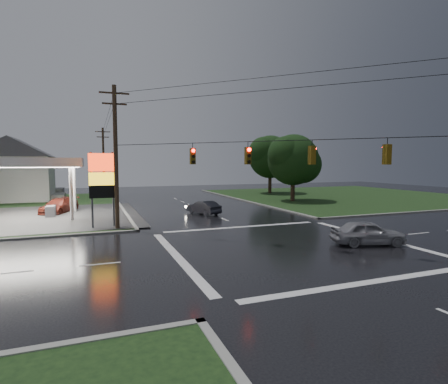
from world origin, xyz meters
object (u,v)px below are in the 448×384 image
object	(u,v)px
utility_pole_n	(104,161)
house_far	(23,168)
pylon_sign	(102,177)
tree_ne_far	(271,157)
tree_ne_near	(294,160)
car_north	(204,207)
house_near	(15,169)
car_crossing	(368,233)
utility_pole_nw	(116,155)
car_pump	(59,206)

from	to	relation	value
utility_pole_n	house_far	size ratio (longest dim) A/B	0.95
pylon_sign	tree_ne_far	distance (m)	36.35
utility_pole_n	tree_ne_near	size ratio (longest dim) A/B	1.17
tree_ne_near	tree_ne_far	xyz separation A→B (m)	(3.01, 12.00, 0.62)
car_north	house_near	bearing A→B (deg)	-66.25
house_near	car_crossing	world-z (taller)	house_near
house_near	car_crossing	xyz separation A→B (m)	(25.83, -37.45, -3.64)
pylon_sign	house_far	size ratio (longest dim) A/B	0.54
utility_pole_nw	car_pump	distance (m)	13.45
pylon_sign	car_pump	bearing A→B (deg)	110.86
utility_pole_nw	car_pump	world-z (taller)	utility_pole_nw
utility_pole_nw	car_north	size ratio (longest dim) A/B	2.66
house_near	car_crossing	size ratio (longest dim) A/B	2.46
utility_pole_n	car_north	size ratio (longest dim) A/B	2.54
house_far	house_near	bearing A→B (deg)	-85.24
utility_pole_nw	house_near	xyz separation A→B (m)	(-11.45, 26.50, -1.32)
house_near	utility_pole_n	bearing A→B (deg)	9.91
utility_pole_nw	tree_ne_near	size ratio (longest dim) A/B	1.22
house_far	car_pump	bearing A→B (deg)	-74.57
tree_ne_far	car_pump	xyz separation A→B (m)	(-31.64, -13.03, -5.42)
tree_ne_near	utility_pole_nw	bearing A→B (deg)	-152.14
car_crossing	house_near	bearing A→B (deg)	52.50
utility_pole_nw	tree_ne_near	distance (m)	26.74
utility_pole_n	tree_ne_near	world-z (taller)	utility_pole_n
tree_ne_near	car_north	size ratio (longest dim) A/B	2.17
utility_pole_n	house_far	xyz separation A→B (m)	(-12.45, 10.00, -1.06)
car_pump	utility_pole_n	bearing A→B (deg)	98.33
car_crossing	car_pump	xyz separation A→B (m)	(-19.37, 22.41, -0.01)
car_north	tree_ne_far	bearing A→B (deg)	-153.22
pylon_sign	car_north	distance (m)	11.17
utility_pole_nw	house_far	world-z (taller)	utility_pole_nw
pylon_sign	tree_ne_near	size ratio (longest dim) A/B	0.67
pylon_sign	utility_pole_nw	xyz separation A→B (m)	(1.00, -1.00, 1.71)
pylon_sign	tree_ne_near	bearing A→B (deg)	25.01
house_near	car_pump	xyz separation A→B (m)	(6.46, -15.04, -3.65)
house_near	pylon_sign	bearing A→B (deg)	-67.72
utility_pole_nw	tree_ne_near	world-z (taller)	utility_pole_nw
pylon_sign	house_far	bearing A→B (deg)	106.98
utility_pole_nw	utility_pole_n	distance (m)	28.50
tree_ne_far	tree_ne_near	bearing A→B (deg)	-104.07
tree_ne_near	car_north	bearing A→B (deg)	-154.67
house_far	tree_ne_far	size ratio (longest dim) A/B	1.13
tree_ne_near	car_pump	size ratio (longest dim) A/B	1.72
utility_pole_n	house_near	xyz separation A→B (m)	(-11.45, -2.00, -1.06)
house_near	car_crossing	bearing A→B (deg)	-55.40
pylon_sign	car_crossing	world-z (taller)	pylon_sign
house_far	car_crossing	bearing A→B (deg)	-61.52
tree_ne_near	car_north	xyz separation A→B (m)	(-14.94, -7.07, -4.88)
pylon_sign	tree_ne_far	world-z (taller)	tree_ne_far
utility_pole_n	car_north	distance (m)	25.12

